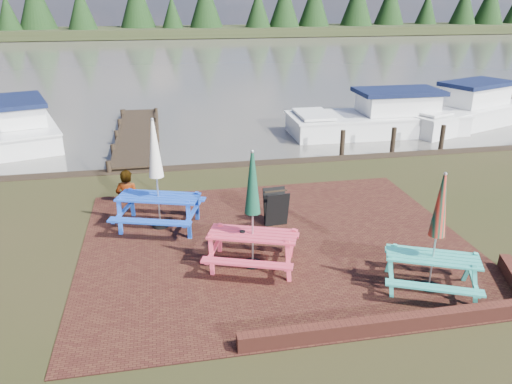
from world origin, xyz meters
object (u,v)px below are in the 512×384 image
Objects in this scene: boat_far at (464,112)px; chalkboard at (276,208)px; picnic_table_blue at (158,191)px; person at (125,170)px; picnic_table_red at (253,228)px; jetty at (137,135)px; boat_near at (380,119)px; picnic_table_teal at (434,251)px; boat_jetty at (21,125)px.

chalkboard is at bearing 108.34° from boat_far.
person is (-0.88, 1.84, -0.03)m from picnic_table_blue.
picnic_table_blue is (-1.95, 2.36, 0.07)m from picnic_table_red.
person reaches higher than jetty.
boat_near is (9.59, 8.26, -0.56)m from picnic_table_blue.
jetty is at bearing 87.49° from boat_near.
picnic_table_teal is 0.94× the size of picnic_table_red.
person is (-3.78, 2.27, 0.46)m from chalkboard.
boat_jetty is 15.28m from boat_near.
boat_far is (11.98, 11.13, -0.46)m from picnic_table_red.
boat_far is 16.35m from person.
jetty is at bearing -33.40° from boat_jetty.
jetty is 10.43m from boat_near.
chalkboard is (-2.34, 3.49, -0.37)m from picnic_table_teal.
chalkboard is at bearing -68.88° from boat_jetty.
picnic_table_blue is at bearing 100.70° from boat_far.
chalkboard is 0.49× the size of person.
picnic_table_red is (-3.30, 1.56, 0.05)m from picnic_table_teal.
picnic_table_blue reaches higher than chalkboard.
jetty is 1.24× the size of boat_jetty.
jetty is at bearing -74.27° from person.
picnic_table_red is at bearing -76.13° from jetty.
picnic_table_blue is 0.38× the size of boat_far.
picnic_table_red reaches higher than chalkboard.
picnic_table_red reaches higher than jetty.
picnic_table_red is 5.06m from person.
boat_far is at bearing -21.64° from boat_jetty.
boat_far is (14.75, -0.07, 0.34)m from jetty.
picnic_table_teal is 2.61× the size of chalkboard.
picnic_table_red is at bearing 178.92° from picnic_table_teal.
picnic_table_blue is 12.67m from boat_near.
boat_near is at bearing -3.17° from jetty.
boat_jetty is 0.99× the size of boat_far.
boat_far is at bearing 79.81° from picnic_table_teal.
picnic_table_blue is 11.63m from boat_jetty.
picnic_table_red is 3.06m from picnic_table_blue.
picnic_table_red is 0.93× the size of picnic_table_blue.
picnic_table_teal is 0.34× the size of boat_jetty.
picnic_table_red is at bearing 144.93° from boat_near.
boat_near is at bearing -24.73° from boat_jetty.
chalkboard is 0.13× the size of boat_jetty.
jetty is (-0.82, 8.83, -0.86)m from picnic_table_blue.
person is at bearing 160.93° from picnic_table_teal.
picnic_table_blue reaches higher than person.
picnic_table_teal is 14.14m from jetty.
picnic_table_red is 0.29× the size of jetty.
picnic_table_red is 0.34× the size of boat_near.
picnic_table_blue is 2.96× the size of chalkboard.
chalkboard is at bearing 143.10° from boat_near.
chalkboard is at bearing 165.20° from person.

